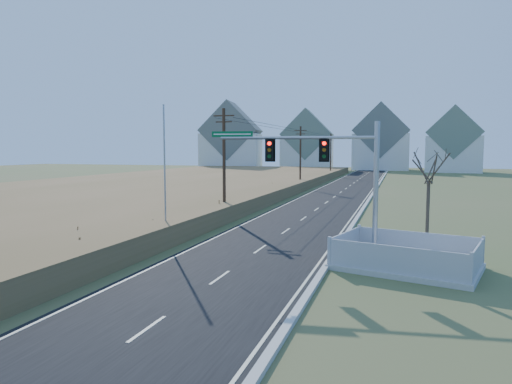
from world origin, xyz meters
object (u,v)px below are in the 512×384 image
object	(u,v)px
open_sign	(394,268)
flagpole	(165,188)
bare_tree	(429,165)
traffic_signal_mast	(339,175)
fence_enclosure	(406,263)

from	to	relation	value
open_sign	flagpole	bearing A→B (deg)	162.86
open_sign	bare_tree	world-z (taller)	bare_tree
traffic_signal_mast	flagpole	distance (m)	10.77
open_sign	traffic_signal_mast	bearing A→B (deg)	136.43
open_sign	flagpole	xyz separation A→B (m)	(-13.51, 3.74, 2.99)
traffic_signal_mast	fence_enclosure	size ratio (longest dim) A/B	1.21
flagpole	traffic_signal_mast	bearing A→B (deg)	-6.30
fence_enclosure	open_sign	size ratio (longest dim) A/B	11.37
traffic_signal_mast	open_sign	world-z (taller)	traffic_signal_mast
fence_enclosure	open_sign	bearing A→B (deg)	-95.87
fence_enclosure	bare_tree	world-z (taller)	bare_tree
traffic_signal_mast	bare_tree	distance (m)	5.15
flagpole	fence_enclosure	bearing A→B (deg)	-9.57
traffic_signal_mast	open_sign	distance (m)	5.55
traffic_signal_mast	bare_tree	xyz separation A→B (m)	(4.47, 2.51, 0.49)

